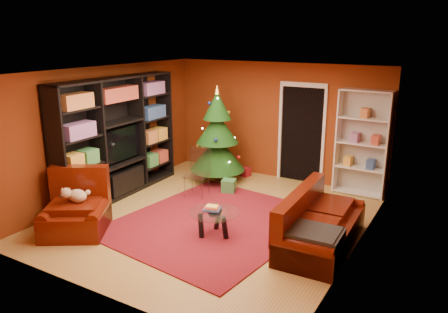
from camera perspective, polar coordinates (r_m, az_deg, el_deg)
The scene contains 17 objects.
floor at distance 7.95m, azimuth -1.47°, elevation -8.16°, with size 5.00×5.50×0.05m, color #A9813D.
ceiling at distance 7.28m, azimuth -1.62°, elevation 11.25°, with size 5.00×5.50×0.05m, color silver.
wall_back at distance 9.91m, azimuth 6.97°, elevation 4.63°, with size 5.00×0.05×2.60m, color maroon.
wall_left at distance 9.06m, azimuth -15.26°, elevation 3.13°, with size 0.05×5.50×2.60m, color maroon.
wall_right at distance 6.58m, azimuth 17.49°, elevation -1.75°, with size 0.05×5.50×2.60m, color maroon.
doorway at distance 9.71m, azimuth 10.07°, elevation 2.75°, with size 1.06×0.60×2.16m, color black, non-canonical shape.
rug at distance 7.73m, azimuth -1.34°, elevation -8.60°, with size 2.93×3.42×0.02m, color maroon.
media_unit at distance 8.97m, azimuth -13.71°, elevation 2.41°, with size 0.48×3.12×2.39m, color black, non-canonical shape.
christmas_tree at distance 9.57m, azimuth -0.88°, elevation 2.79°, with size 1.21×1.21×2.16m, color #113C0F, non-canonical shape.
gift_box_green at distance 9.11m, azimuth 0.63°, elevation -3.87°, with size 0.27×0.27×0.27m, color #317738.
gift_box_red at distance 10.14m, azimuth 2.79°, elevation -2.02°, with size 0.20×0.20×0.20m, color maroon.
white_bookshelf at distance 9.19m, azimuth 17.62°, elevation 1.63°, with size 1.02×0.37×2.20m, color white, non-canonical shape.
armchair at distance 7.63m, azimuth -18.92°, elevation -6.47°, with size 1.08×1.08×0.84m, color #450F05, non-canonical shape.
dog at distance 7.59m, azimuth -18.59°, elevation -4.90°, with size 0.40×0.30×0.27m, color #CEB48F, non-canonical shape.
sofa at distance 6.95m, azimuth 12.71°, elevation -8.06°, with size 2.04×0.92×0.88m, color #450F05, non-canonical shape.
coffee_table at distance 7.19m, azimuth -1.24°, elevation -8.72°, with size 0.83×0.83×0.52m, color gray, non-canonical shape.
acrylic_chair at distance 8.81m, azimuth -3.57°, elevation -2.48°, with size 0.45×0.50×0.89m, color #66605B, non-canonical shape.
Camera 1 is at (3.84, -6.16, 3.20)m, focal length 35.00 mm.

